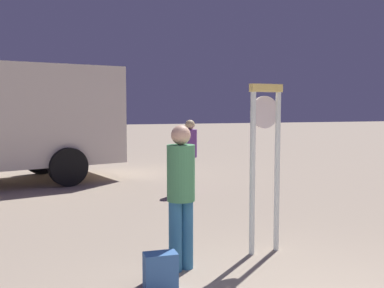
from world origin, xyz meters
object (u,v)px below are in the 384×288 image
standing_clock (265,150)px  person_near_clock (181,190)px  person_distant (190,152)px  backpack (160,272)px

standing_clock → person_near_clock: 1.30m
person_near_clock → person_distant: (1.42, 4.55, -0.06)m
person_near_clock → backpack: 0.98m
standing_clock → person_distant: bearing=87.0°
standing_clock → person_distant: size_ratio=1.38×
backpack → standing_clock: bearing=28.8°
standing_clock → person_distant: 4.25m
standing_clock → person_distant: standing_clock is taller
standing_clock → person_near_clock: (-1.19, -0.33, -0.40)m
person_distant → person_near_clock: bearing=-107.3°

